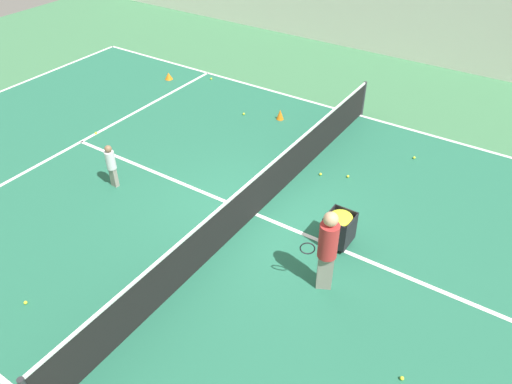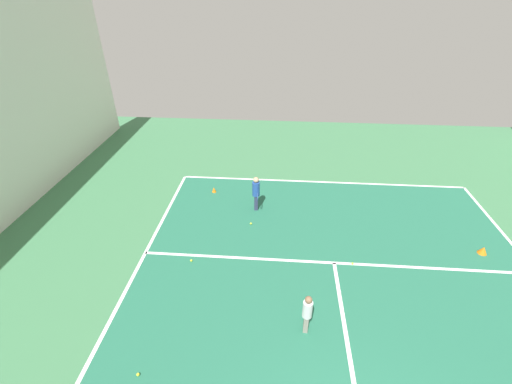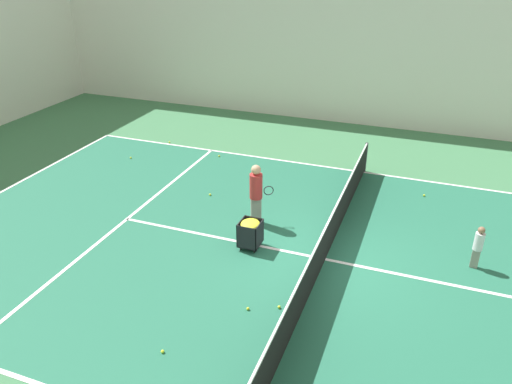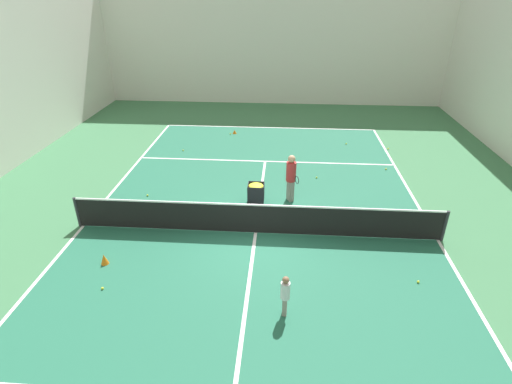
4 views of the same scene
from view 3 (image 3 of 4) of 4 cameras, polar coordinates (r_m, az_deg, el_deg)
ground_plane at (r=12.79m, az=7.89°, el=-7.63°), size 35.45×35.45×0.00m
court_playing_area at (r=12.79m, az=7.89°, el=-7.63°), size 11.44×21.24×0.00m
line_sideline_right at (r=17.76m, az=12.19°, el=2.23°), size 0.10×21.24×0.00m
line_service_far at (r=14.88m, az=-14.53°, el=-3.00°), size 11.44×0.10×0.00m
line_centre_service at (r=12.79m, az=7.89°, el=-7.61°), size 0.10×11.68×0.00m
hall_enclosure_right at (r=21.69m, az=15.54°, el=16.65°), size 0.15×31.75×7.51m
tennis_net at (r=12.49m, az=8.04°, el=-5.56°), size 11.74×0.10×1.06m
coach_at_net at (r=13.74m, az=0.02°, el=0.16°), size 0.53×0.67×1.79m
child_midcourt at (r=13.17m, az=24.06°, el=-5.50°), size 0.24×0.24×1.14m
ball_cart at (r=12.86m, az=-0.66°, el=-4.26°), size 0.58×0.54×0.78m
tennis_ball_0 at (r=19.05m, az=-14.12°, el=3.81°), size 0.07×0.07×0.07m
tennis_ball_3 at (r=11.15m, az=2.66°, el=-12.99°), size 0.07×0.07×0.07m
tennis_ball_5 at (r=15.79m, az=-5.28°, el=-0.29°), size 0.07×0.07×0.07m
tennis_ball_6 at (r=11.09m, az=-0.93°, el=-13.19°), size 0.07×0.07×0.07m
tennis_ball_7 at (r=16.54m, az=18.66°, el=-0.37°), size 0.07×0.07×0.07m
tennis_ball_8 at (r=20.29m, az=-9.87°, el=5.64°), size 0.07×0.07×0.07m
tennis_ball_12 at (r=10.31m, az=-10.63°, el=-17.48°), size 0.07×0.07×0.07m
tennis_ball_14 at (r=18.70m, az=-4.24°, el=4.14°), size 0.07×0.07×0.07m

